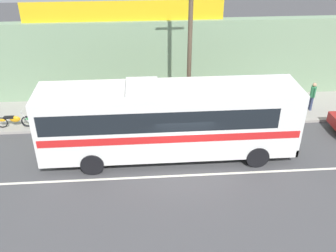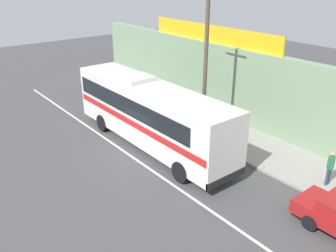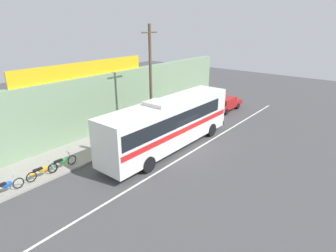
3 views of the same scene
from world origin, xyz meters
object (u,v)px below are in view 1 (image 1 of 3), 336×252
utility_pole (190,46)px  motorcycle_green (39,119)px  pedestrian_near_shop (95,104)px  intercity_bus (167,118)px  pedestrian_by_curb (313,94)px  motorcycle_purple (13,120)px

utility_pole → motorcycle_green: utility_pole is taller
pedestrian_near_shop → utility_pole: bearing=-8.7°
intercity_bus → utility_pole: 3.99m
utility_pole → pedestrian_by_curb: (7.29, 0.98, -3.37)m
utility_pole → motorcycle_green: 8.91m
motorcycle_green → pedestrian_by_curb: pedestrian_by_curb is taller
pedestrian_near_shop → intercity_bus: bearing=-44.8°
motorcycle_green → pedestrian_near_shop: pedestrian_near_shop is taller
pedestrian_near_shop → pedestrian_by_curb: size_ratio=0.98×
pedestrian_by_curb → motorcycle_purple: bearing=-177.3°
motorcycle_green → pedestrian_by_curb: bearing=2.8°
intercity_bus → pedestrian_by_curb: (8.62, 3.85, -0.94)m
intercity_bus → pedestrian_near_shop: size_ratio=7.10×
utility_pole → pedestrian_near_shop: (-4.99, 0.77, -3.40)m
intercity_bus → utility_pole: size_ratio=1.39×
intercity_bus → pedestrian_near_shop: (-3.66, 3.64, -0.97)m
motorcycle_purple → pedestrian_near_shop: bearing=7.6°
utility_pole → pedestrian_near_shop: 6.09m
intercity_bus → motorcycle_green: 7.50m
intercity_bus → pedestrian_by_curb: intercity_bus is taller
intercity_bus → pedestrian_near_shop: bearing=135.2°
intercity_bus → motorcycle_purple: bearing=159.0°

